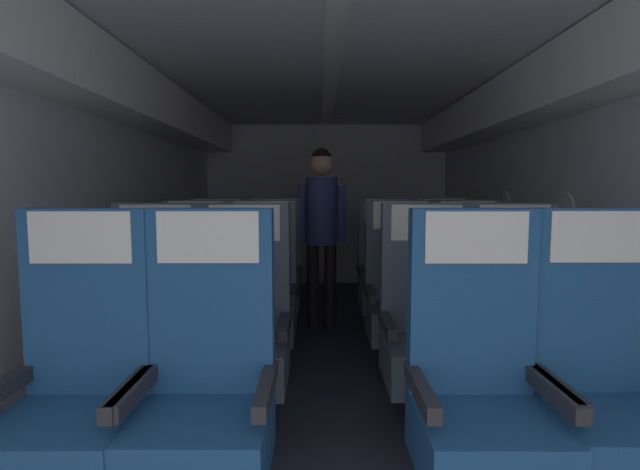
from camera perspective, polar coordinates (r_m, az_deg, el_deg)
name	(u,v)px	position (r m, az deg, el deg)	size (l,w,h in m)	color
ground	(333,371)	(3.56, 1.53, -15.81)	(3.50, 6.85, 0.02)	#2D3342
fuselage_shell	(333,147)	(3.59, 1.51, 10.42)	(3.38, 6.50, 2.21)	silver
seat_a_left_window	(77,397)	(2.11, -26.91, -16.73)	(0.52, 0.50, 1.20)	#38383D
seat_a_left_aisle	(207,396)	(1.96, -13.29, -18.08)	(0.52, 0.50, 1.20)	#38383D
seat_a_right_aisle	(608,395)	(2.21, 30.99, -15.92)	(0.52, 0.50, 1.20)	#38383D
seat_a_right_window	(481,397)	(1.99, 18.53, -17.78)	(0.52, 0.50, 1.20)	#38383D
seat_b_left_window	(154,332)	(2.83, -19.05, -10.81)	(0.52, 0.50, 1.20)	#38383D
seat_b_left_aisle	(244,332)	(2.72, -8.95, -11.27)	(0.52, 0.50, 1.20)	#38383D
seat_b_right_aisle	(518,332)	(2.90, 22.45, -10.55)	(0.52, 0.50, 1.20)	#38383D
seat_b_right_window	(429,331)	(2.76, 12.80, -11.05)	(0.52, 0.50, 1.20)	#38383D
seat_c_left_window	(195,298)	(3.60, -14.56, -7.26)	(0.52, 0.50, 1.20)	#38383D
seat_c_left_aisle	(262,298)	(3.50, -6.85, -7.48)	(0.52, 0.50, 1.20)	#38383D
seat_c_right_aisle	(470,298)	(3.65, 17.37, -7.16)	(0.52, 0.50, 1.20)	#38383D
seat_c_right_window	(402,299)	(3.52, 9.73, -7.45)	(0.52, 0.50, 1.20)	#38383D
seat_d_left_window	(218,278)	(4.38, -11.96, -4.97)	(0.52, 0.50, 1.20)	#38383D
seat_d_left_aisle	(273,278)	(4.30, -5.61, -5.05)	(0.52, 0.50, 1.20)	#38383D
seat_d_right_aisle	(442,278)	(4.42, 14.33, -4.93)	(0.52, 0.50, 1.20)	#38383D
seat_d_right_window	(388,278)	(4.33, 8.09, -5.03)	(0.52, 0.50, 1.20)	#38383D
flight_attendant	(323,218)	(4.39, 0.31, 2.07)	(0.43, 0.28, 1.65)	black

